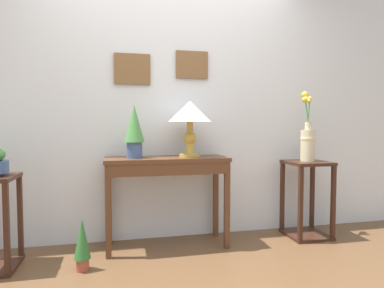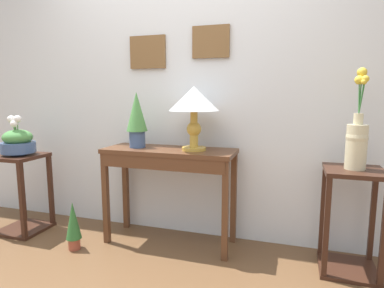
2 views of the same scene
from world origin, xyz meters
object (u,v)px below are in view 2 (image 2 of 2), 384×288
console_table (168,165)px  table_lamp (194,103)px  potted_plant_on_console (137,117)px  potted_plant_floor (73,224)px  pedestal_stand_left (22,193)px  planter_bowl_wide_left (18,141)px  flower_vase_tall_right (357,138)px  pedestal_stand_right (351,221)px

console_table → table_lamp: size_ratio=2.15×
potted_plant_on_console → potted_plant_floor: (-0.40, -0.35, -0.83)m
table_lamp → pedestal_stand_left: (-1.56, -0.18, -0.82)m
planter_bowl_wide_left → potted_plant_floor: size_ratio=0.89×
planter_bowl_wide_left → potted_plant_floor: bearing=-14.5°
flower_vase_tall_right → pedestal_stand_right: bearing=-100.8°
table_lamp → potted_plant_floor: 1.36m
table_lamp → pedestal_stand_left: size_ratio=0.70×
potted_plant_on_console → flower_vase_tall_right: (1.64, -0.03, -0.10)m
console_table → potted_plant_floor: (-0.68, -0.33, -0.45)m
potted_plant_on_console → flower_vase_tall_right: bearing=-1.0°
console_table → table_lamp: table_lamp is taller
potted_plant_on_console → planter_bowl_wide_left: 1.11m
potted_plant_on_console → pedestal_stand_right: bearing=-1.1°
pedestal_stand_right → potted_plant_floor: bearing=-171.2°
pedestal_stand_left → potted_plant_on_console: bearing=9.2°
pedestal_stand_left → potted_plant_floor: bearing=-14.5°
table_lamp → planter_bowl_wide_left: (-1.57, -0.18, -0.34)m
pedestal_stand_right → flower_vase_tall_right: (0.00, 0.00, 0.58)m
planter_bowl_wide_left → pedestal_stand_right: 2.75m
pedestal_stand_right → potted_plant_floor: size_ratio=1.86×
pedestal_stand_left → pedestal_stand_right: bearing=3.0°
pedestal_stand_left → planter_bowl_wide_left: size_ratio=2.01×
pedestal_stand_left → flower_vase_tall_right: 2.78m
potted_plant_floor → planter_bowl_wide_left: bearing=165.5°
pedestal_stand_left → planter_bowl_wide_left: 0.47m
pedestal_stand_left → potted_plant_floor: size_ratio=1.78×
pedestal_stand_left → flower_vase_tall_right: size_ratio=1.04×
table_lamp → flower_vase_tall_right: 1.17m
console_table → planter_bowl_wide_left: 1.38m
potted_plant_on_console → flower_vase_tall_right: flower_vase_tall_right is taller
console_table → table_lamp: bearing=6.1°
planter_bowl_wide_left → table_lamp: bearing=6.7°
planter_bowl_wide_left → pedestal_stand_right: bearing=3.0°
console_table → potted_plant_on_console: (-0.28, 0.01, 0.38)m
flower_vase_tall_right → potted_plant_floor: 2.19m
potted_plant_on_console → planter_bowl_wide_left: bearing=-170.8°
potted_plant_on_console → console_table: bearing=-2.7°
potted_plant_on_console → pedestal_stand_right: 1.77m
potted_plant_on_console → planter_bowl_wide_left: potted_plant_on_console is taller
console_table → potted_plant_floor: console_table is taller
planter_bowl_wide_left → flower_vase_tall_right: 2.72m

